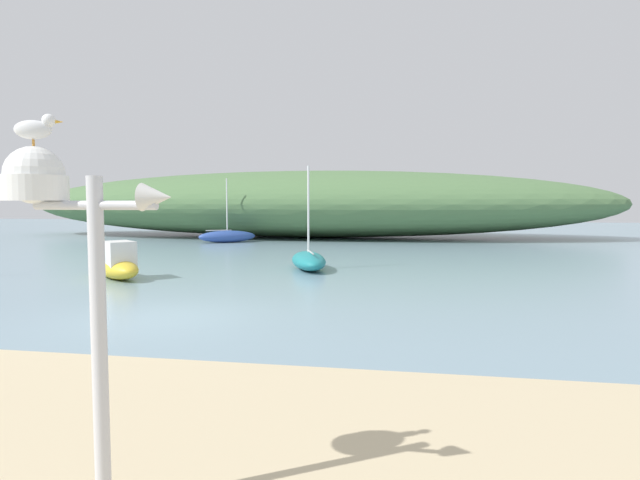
# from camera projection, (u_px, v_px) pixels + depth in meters

# --- Properties ---
(ground_plane) EXTENTS (120.00, 120.00, 0.00)m
(ground_plane) POSITION_uv_depth(u_px,v_px,m) (163.00, 318.00, 12.01)
(ground_plane) COLOR #7A99A8
(distant_hill) EXTENTS (44.03, 12.09, 4.84)m
(distant_hill) POSITION_uv_depth(u_px,v_px,m) (308.00, 204.00, 39.55)
(distant_hill) COLOR #517547
(distant_hill) RESTS_ON ground
(mast_structure) EXTENTS (1.35, 0.48, 2.84)m
(mast_structure) POSITION_uv_depth(u_px,v_px,m) (56.00, 216.00, 4.08)
(mast_structure) COLOR silver
(mast_structure) RESTS_ON beach_sand
(seagull_on_radar) EXTENTS (0.35, 0.22, 0.25)m
(seagull_on_radar) POSITION_uv_depth(u_px,v_px,m) (35.00, 128.00, 4.06)
(seagull_on_radar) COLOR orange
(seagull_on_radar) RESTS_ON mast_structure
(sailboat_far_left) EXTENTS (2.28, 3.65, 3.97)m
(sailboat_far_left) POSITION_uv_depth(u_px,v_px,m) (309.00, 260.00, 20.56)
(sailboat_far_left) COLOR teal
(sailboat_far_left) RESTS_ON ground
(motorboat_by_sandbar) EXTENTS (3.03, 2.89, 1.29)m
(motorboat_by_sandbar) POSITION_uv_depth(u_px,v_px,m) (117.00, 264.00, 18.12)
(motorboat_by_sandbar) COLOR gold
(motorboat_by_sandbar) RESTS_ON ground
(sailboat_east_reach) EXTENTS (3.60, 2.84, 4.06)m
(sailboat_east_reach) POSITION_uv_depth(u_px,v_px,m) (227.00, 236.00, 34.01)
(sailboat_east_reach) COLOR #2D4C9E
(sailboat_east_reach) RESTS_ON ground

